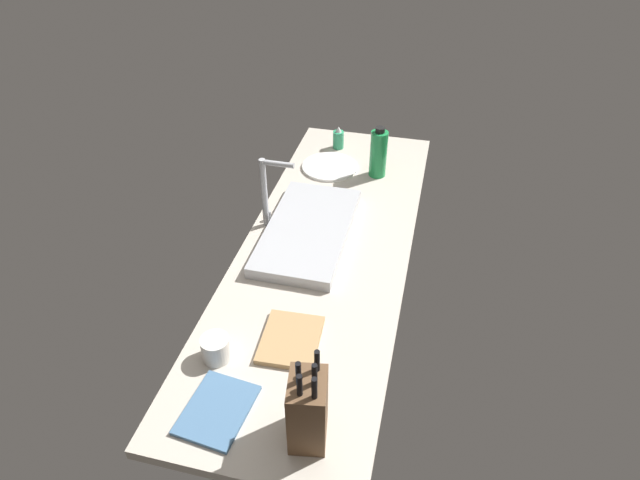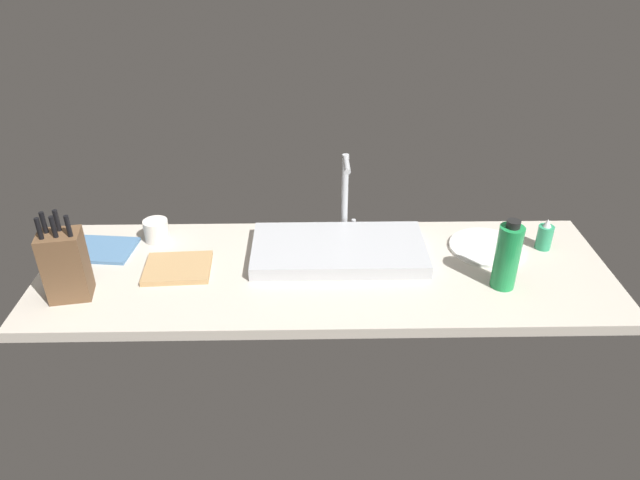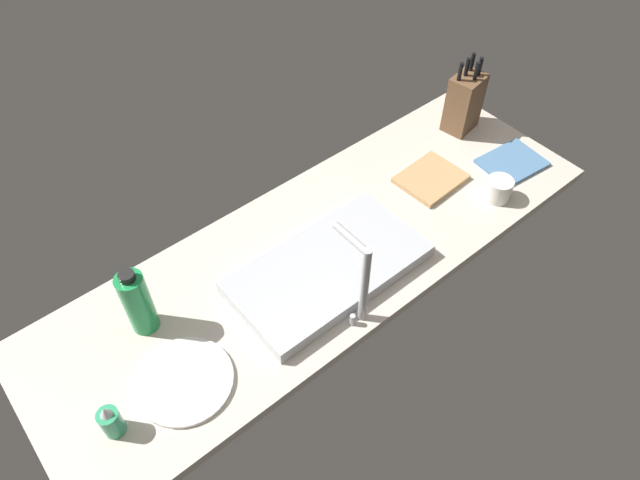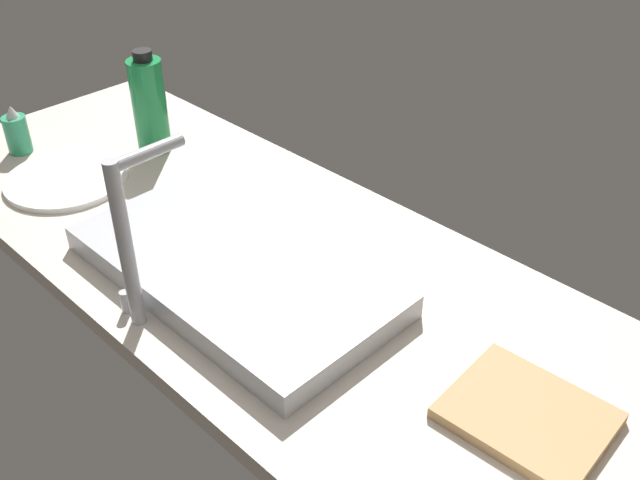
{
  "view_description": "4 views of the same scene",
  "coord_description": "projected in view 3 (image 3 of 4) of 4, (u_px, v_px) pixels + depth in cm",
  "views": [
    {
      "loc": [
        -153.58,
        -34.87,
        130.47
      ],
      "look_at": [
        -3.62,
        1.59,
        8.86
      ],
      "focal_mm": 30.25,
      "sensor_mm": 36.0,
      "label": 1
    },
    {
      "loc": [
        -4.63,
        -160.4,
        110.19
      ],
      "look_at": [
        -1.64,
        2.68,
        12.94
      ],
      "focal_mm": 32.93,
      "sensor_mm": 36.0,
      "label": 2
    },
    {
      "loc": [
        74.13,
        88.03,
        141.66
      ],
      "look_at": [
        2.48,
        1.62,
        11.11
      ],
      "focal_mm": 32.65,
      "sensor_mm": 36.0,
      "label": 3
    },
    {
      "loc": [
        -76.38,
        69.22,
        82.14
      ],
      "look_at": [
        -2.93,
        -5.0,
        9.27
      ],
      "focal_mm": 41.14,
      "sensor_mm": 36.0,
      "label": 4
    }
  ],
  "objects": [
    {
      "name": "countertop_slab",
      "position": [
        323.0,
        253.0,
        1.81
      ],
      "size": [
        186.48,
        62.06,
        3.5
      ],
      "primitive_type": "cube",
      "color": "beige",
      "rests_on": "ground"
    },
    {
      "name": "sink_basin",
      "position": [
        328.0,
        269.0,
        1.72
      ],
      "size": [
        58.41,
        30.51,
        4.46
      ],
      "primitive_type": "cube",
      "color": "#B7BABF",
      "rests_on": "countertop_slab"
    },
    {
      "name": "faucet",
      "position": [
        361.0,
        278.0,
        1.51
      ],
      "size": [
        5.5,
        13.33,
        29.37
      ],
      "color": "#B7BABF",
      "rests_on": "countertop_slab"
    },
    {
      "name": "knife_block",
      "position": [
        464.0,
        102.0,
        2.1
      ],
      "size": [
        13.47,
        11.24,
        28.47
      ],
      "rotation": [
        0.0,
        0.0,
        0.16
      ],
      "color": "brown",
      "rests_on": "countertop_slab"
    },
    {
      "name": "cutting_board",
      "position": [
        431.0,
        179.0,
        1.99
      ],
      "size": [
        22.13,
        18.66,
        1.8
      ],
      "primitive_type": "cube",
      "rotation": [
        0.0,
        0.0,
        0.05
      ],
      "color": "tan",
      "rests_on": "countertop_slab"
    },
    {
      "name": "soap_bottle",
      "position": [
        111.0,
        421.0,
        1.39
      ],
      "size": [
        5.29,
        5.29,
        11.31
      ],
      "color": "#2D9966",
      "rests_on": "countertop_slab"
    },
    {
      "name": "water_bottle",
      "position": [
        137.0,
        302.0,
        1.54
      ],
      "size": [
        7.54,
        7.54,
        23.21
      ],
      "color": "#1E8E47",
      "rests_on": "countertop_slab"
    },
    {
      "name": "dinner_plate",
      "position": [
        185.0,
        381.0,
        1.5
      ],
      "size": [
        25.46,
        25.46,
        1.2
      ],
      "primitive_type": "cylinder",
      "color": "white",
      "rests_on": "countertop_slab"
    },
    {
      "name": "dish_towel",
      "position": [
        512.0,
        163.0,
        2.05
      ],
      "size": [
        22.96,
        18.75,
        1.2
      ],
      "primitive_type": "cube",
      "rotation": [
        0.0,
        0.0,
        -0.1
      ],
      "color": "teal",
      "rests_on": "countertop_slab"
    },
    {
      "name": "ceramic_cup",
      "position": [
        498.0,
        189.0,
        1.92
      ],
      "size": [
        8.64,
        8.64,
        7.71
      ],
      "primitive_type": "cylinder",
      "color": "silver",
      "rests_on": "countertop_slab"
    }
  ]
}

